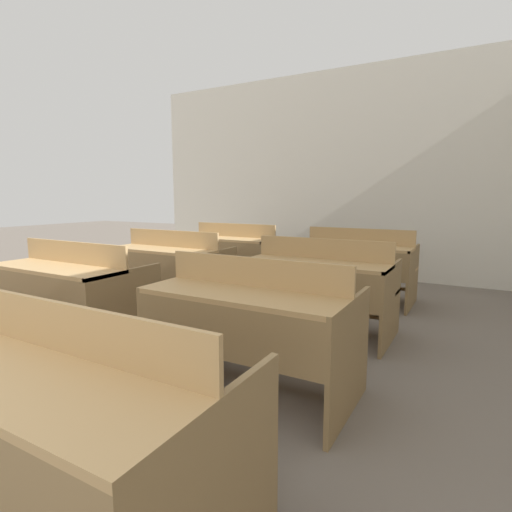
# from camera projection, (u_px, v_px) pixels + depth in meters

# --- Properties ---
(wall_back) EXTENTS (6.57, 0.06, 3.18)m
(wall_back) POSITION_uv_depth(u_px,v_px,m) (335.00, 175.00, 6.31)
(wall_back) COLOR white
(wall_back) RESTS_ON ground_plane
(bench_front_right) EXTENTS (1.26, 0.75, 0.88)m
(bench_front_right) POSITION_uv_depth(u_px,v_px,m) (67.00, 418.00, 1.41)
(bench_front_right) COLOR #93744A
(bench_front_right) RESTS_ON ground_plane
(bench_second_left) EXTENTS (1.26, 0.75, 0.88)m
(bench_second_left) POSITION_uv_depth(u_px,v_px,m) (71.00, 289.00, 3.37)
(bench_second_left) COLOR #96774D
(bench_second_left) RESTS_ON ground_plane
(bench_second_right) EXTENTS (1.26, 0.75, 0.88)m
(bench_second_right) POSITION_uv_depth(u_px,v_px,m) (251.00, 322.00, 2.49)
(bench_second_right) COLOR olive
(bench_second_right) RESTS_ON ground_plane
(bench_third_left) EXTENTS (1.26, 0.75, 0.88)m
(bench_third_left) POSITION_uv_depth(u_px,v_px,m) (170.00, 266.00, 4.48)
(bench_third_left) COLOR #95774D
(bench_third_left) RESTS_ON ground_plane
(bench_third_right) EXTENTS (1.26, 0.75, 0.88)m
(bench_third_right) POSITION_uv_depth(u_px,v_px,m) (320.00, 283.00, 3.61)
(bench_third_right) COLOR olive
(bench_third_right) RESTS_ON ground_plane
(bench_back_left) EXTENTS (1.26, 0.75, 0.88)m
(bench_back_left) POSITION_uv_depth(u_px,v_px,m) (233.00, 252.00, 5.60)
(bench_back_left) COLOR #95774D
(bench_back_left) RESTS_ON ground_plane
(bench_back_right) EXTENTS (1.26, 0.75, 0.88)m
(bench_back_right) POSITION_uv_depth(u_px,v_px,m) (358.00, 263.00, 4.74)
(bench_back_right) COLOR olive
(bench_back_right) RESTS_ON ground_plane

